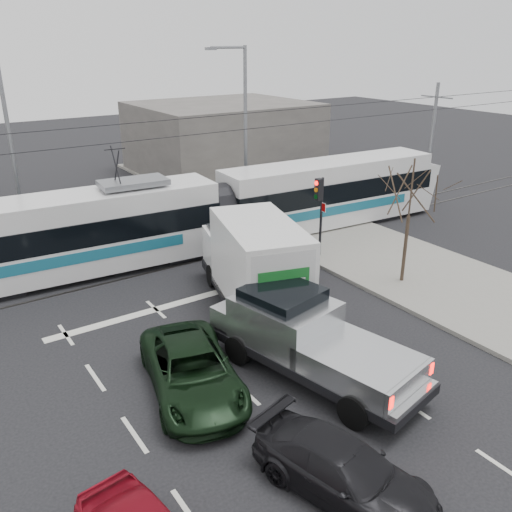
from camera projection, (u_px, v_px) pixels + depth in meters
ground at (291, 371)px, 16.30m from camera, size 120.00×120.00×0.00m
sidewalk_right at (476, 295)px, 20.95m from camera, size 6.00×60.00×0.15m
rails at (154, 265)px, 23.98m from camera, size 60.00×1.60×0.03m
building_right at (223, 138)px, 40.05m from camera, size 12.00×10.00×5.00m
bare_tree at (411, 194)px, 20.75m from camera, size 2.40×2.40×5.00m
traffic_signal at (320, 201)px, 23.63m from camera, size 0.44×0.44×3.60m
street_lamp_near at (243, 123)px, 28.95m from camera, size 2.38×0.25×9.00m
street_lamp_far at (5, 138)px, 24.51m from camera, size 2.38×0.25×9.00m
catenary at (147, 179)px, 22.54m from camera, size 60.00×0.20×7.00m
tram at (217, 211)px, 25.37m from camera, size 25.26×4.29×5.13m
silver_pickup at (304, 335)px, 15.91m from camera, size 3.61×7.05×2.44m
box_truck at (255, 265)px, 19.54m from camera, size 4.26×7.37×3.49m
navy_pickup at (268, 248)px, 23.35m from camera, size 1.81×4.49×1.88m
green_car at (192, 371)px, 15.12m from camera, size 3.44×5.39×1.38m
dark_car at (344, 471)px, 11.70m from camera, size 2.81×4.64×1.26m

